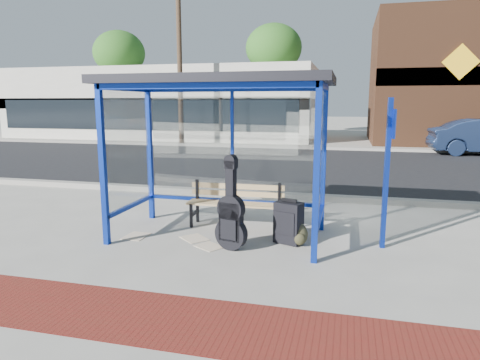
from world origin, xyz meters
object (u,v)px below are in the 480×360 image
(suitcase, at_px, (288,223))
(backpack, at_px, (299,235))
(guitar_bag, at_px, (231,218))
(bench, at_px, (236,201))

(suitcase, distance_m, backpack, 0.23)
(backpack, bearing_deg, guitar_bag, -176.52)
(guitar_bag, distance_m, suitcase, 0.89)
(bench, relative_size, backpack, 4.80)
(bench, xyz_separation_m, guitar_bag, (0.23, -1.13, 0.04))
(bench, xyz_separation_m, suitcase, (0.97, -0.67, -0.12))
(bench, distance_m, guitar_bag, 1.16)
(bench, bearing_deg, guitar_bag, -80.57)
(guitar_bag, height_order, suitcase, guitar_bag)
(backpack, bearing_deg, bench, 126.46)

